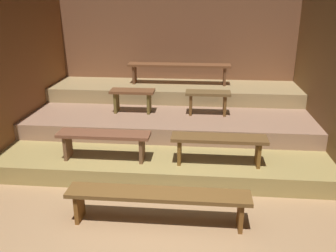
{
  "coord_description": "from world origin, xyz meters",
  "views": [
    {
      "loc": [
        0.58,
        -3.24,
        2.64
      ],
      "look_at": [
        0.05,
        2.4,
        0.62
      ],
      "focal_mm": 39.39,
      "sensor_mm": 36.0,
      "label": 1
    }
  ],
  "objects_px": {
    "bench_middle_right": "(208,98)",
    "bench_upper_center": "(179,67)",
    "bench_lower_right": "(219,143)",
    "bench_middle_left": "(133,96)",
    "bench_lower_left": "(104,138)",
    "bench_floor_center": "(158,198)"
  },
  "relations": [
    {
      "from": "bench_lower_right",
      "to": "bench_floor_center",
      "type": "bearing_deg",
      "value": -122.53
    },
    {
      "from": "bench_floor_center",
      "to": "bench_lower_right",
      "type": "distance_m",
      "value": 1.42
    },
    {
      "from": "bench_lower_right",
      "to": "bench_upper_center",
      "type": "height_order",
      "value": "bench_upper_center"
    },
    {
      "from": "bench_middle_right",
      "to": "bench_upper_center",
      "type": "height_order",
      "value": "bench_upper_center"
    },
    {
      "from": "bench_lower_right",
      "to": "bench_middle_left",
      "type": "bearing_deg",
      "value": 135.49
    },
    {
      "from": "bench_lower_left",
      "to": "bench_middle_right",
      "type": "distance_m",
      "value": 2.19
    },
    {
      "from": "bench_lower_right",
      "to": "bench_middle_left",
      "type": "distance_m",
      "value": 2.19
    },
    {
      "from": "bench_middle_right",
      "to": "bench_upper_center",
      "type": "distance_m",
      "value": 1.38
    },
    {
      "from": "bench_floor_center",
      "to": "bench_lower_left",
      "type": "relative_size",
      "value": 1.59
    },
    {
      "from": "bench_lower_left",
      "to": "bench_middle_right",
      "type": "relative_size",
      "value": 1.7
    },
    {
      "from": "bench_lower_left",
      "to": "bench_middle_right",
      "type": "xyz_separation_m",
      "value": [
        1.55,
        1.52,
        0.25
      ]
    },
    {
      "from": "bench_lower_right",
      "to": "bench_middle_right",
      "type": "bearing_deg",
      "value": 95.85
    },
    {
      "from": "bench_middle_left",
      "to": "bench_upper_center",
      "type": "height_order",
      "value": "bench_upper_center"
    },
    {
      "from": "bench_floor_center",
      "to": "bench_lower_left",
      "type": "height_order",
      "value": "bench_lower_left"
    },
    {
      "from": "bench_middle_right",
      "to": "bench_upper_center",
      "type": "relative_size",
      "value": 0.38
    },
    {
      "from": "bench_floor_center",
      "to": "bench_lower_right",
      "type": "height_order",
      "value": "bench_lower_right"
    },
    {
      "from": "bench_upper_center",
      "to": "bench_floor_center",
      "type": "bearing_deg",
      "value": -89.81
    },
    {
      "from": "bench_lower_left",
      "to": "bench_upper_center",
      "type": "bearing_deg",
      "value": 70.94
    },
    {
      "from": "bench_lower_right",
      "to": "bench_middle_right",
      "type": "relative_size",
      "value": 1.7
    },
    {
      "from": "bench_middle_right",
      "to": "bench_middle_left",
      "type": "bearing_deg",
      "value": 180.0
    },
    {
      "from": "bench_middle_left",
      "to": "bench_upper_center",
      "type": "relative_size",
      "value": 0.38
    },
    {
      "from": "bench_floor_center",
      "to": "bench_upper_center",
      "type": "height_order",
      "value": "bench_upper_center"
    }
  ]
}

